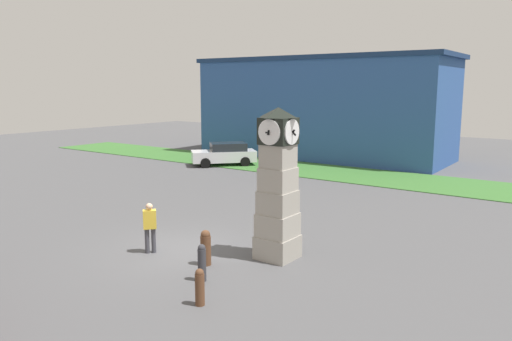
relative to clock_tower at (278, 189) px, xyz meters
name	(u,v)px	position (x,y,z in m)	size (l,w,h in m)	color
ground_plane	(181,250)	(-2.90, -1.18, -2.13)	(86.41, 86.41, 0.00)	#4C4C4F
clock_tower	(278,189)	(0.00, 0.00, 0.00)	(1.21, 1.23, 4.56)	#9C978C
bollard_near_tower	(206,247)	(-1.36, -1.73, -1.60)	(0.31, 0.31, 1.05)	brown
bollard_mid_row	(202,262)	(-0.63, -2.69, -1.61)	(0.23, 0.23, 1.02)	#333338
bollard_far_row	(200,287)	(0.35, -3.86, -1.67)	(0.23, 0.23, 0.91)	brown
car_silver_hatch	(225,154)	(-12.82, 13.04, -1.36)	(4.09, 4.25, 1.50)	silver
pedestrian_crossing_lot	(150,225)	(-3.48, -1.94, -1.22)	(0.44, 0.46, 1.59)	#3F3F47
warehouse_blue_far	(323,107)	(-9.64, 20.57, 1.50)	(18.60, 7.27, 7.24)	#2D5193
grass_verge_far	(352,174)	(-4.46, 14.66, -2.11)	(51.85, 5.12, 0.04)	#386B2D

